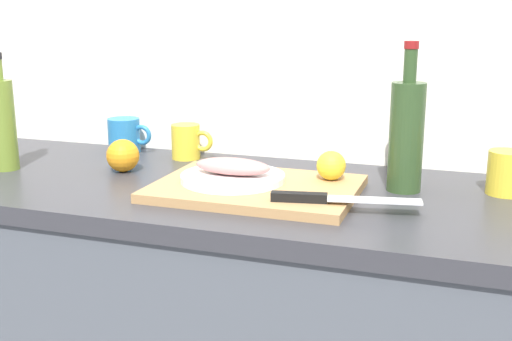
# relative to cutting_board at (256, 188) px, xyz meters

# --- Properties ---
(back_wall) EXTENTS (3.20, 0.05, 2.50)m
(back_wall) POSITION_rel_cutting_board_xyz_m (-0.12, 0.37, 0.34)
(back_wall) COLOR white
(back_wall) RESTS_ON ground_plane
(cutting_board) EXTENTS (0.43, 0.32, 0.02)m
(cutting_board) POSITION_rel_cutting_board_xyz_m (0.00, 0.00, 0.00)
(cutting_board) COLOR tan
(cutting_board) RESTS_ON kitchen_counter
(white_plate) EXTENTS (0.23, 0.23, 0.01)m
(white_plate) POSITION_rel_cutting_board_xyz_m (-0.06, 0.01, 0.02)
(white_plate) COLOR white
(white_plate) RESTS_ON cutting_board
(fish_fillet) EXTENTS (0.17, 0.07, 0.04)m
(fish_fillet) POSITION_rel_cutting_board_xyz_m (-0.06, 0.01, 0.04)
(fish_fillet) COLOR tan
(fish_fillet) RESTS_ON white_plate
(chef_knife) EXTENTS (0.29, 0.08, 0.02)m
(chef_knife) POSITION_rel_cutting_board_xyz_m (0.17, -0.09, 0.02)
(chef_knife) COLOR silver
(chef_knife) RESTS_ON cutting_board
(lemon_0) EXTENTS (0.06, 0.06, 0.06)m
(lemon_0) POSITION_rel_cutting_board_xyz_m (0.14, 0.09, 0.04)
(lemon_0) COLOR yellow
(lemon_0) RESTS_ON cutting_board
(olive_oil_bottle) EXTENTS (0.06, 0.06, 0.29)m
(olive_oil_bottle) POSITION_rel_cutting_board_xyz_m (-0.66, -0.00, 0.11)
(olive_oil_bottle) COLOR olive
(olive_oil_bottle) RESTS_ON kitchen_counter
(wine_bottle) EXTENTS (0.07, 0.07, 0.32)m
(wine_bottle) POSITION_rel_cutting_board_xyz_m (0.30, 0.13, 0.12)
(wine_bottle) COLOR #2D4723
(wine_bottle) RESTS_ON kitchen_counter
(coffee_mug_0) EXTENTS (0.11, 0.07, 0.09)m
(coffee_mug_0) POSITION_rel_cutting_board_xyz_m (-0.28, 0.25, 0.04)
(coffee_mug_0) COLOR yellow
(coffee_mug_0) RESTS_ON kitchen_counter
(coffee_mug_1) EXTENTS (0.13, 0.09, 0.09)m
(coffee_mug_1) POSITION_rel_cutting_board_xyz_m (-0.48, 0.27, 0.04)
(coffee_mug_1) COLOR #2672B2
(coffee_mug_1) RESTS_ON kitchen_counter
(coffee_mug_2) EXTENTS (0.12, 0.08, 0.09)m
(coffee_mug_2) POSITION_rel_cutting_board_xyz_m (0.51, 0.17, 0.04)
(coffee_mug_2) COLOR yellow
(coffee_mug_2) RESTS_ON kitchen_counter
(orange_1) EXTENTS (0.08, 0.08, 0.08)m
(orange_1) POSITION_rel_cutting_board_xyz_m (-0.37, 0.07, 0.03)
(orange_1) COLOR orange
(orange_1) RESTS_ON kitchen_counter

